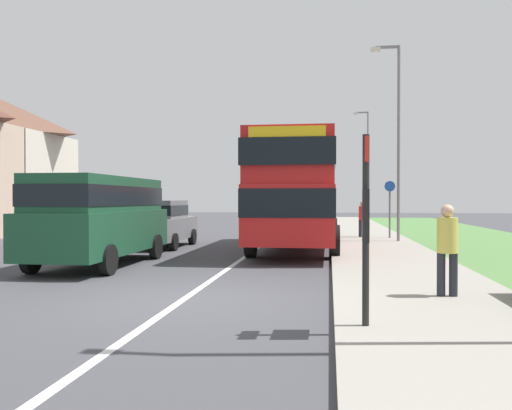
% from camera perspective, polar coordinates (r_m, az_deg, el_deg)
% --- Properties ---
extents(ground_plane, '(120.00, 120.00, 0.00)m').
position_cam_1_polar(ground_plane, '(9.50, -7.89, -10.05)').
color(ground_plane, '#424247').
extents(lane_marking_centre, '(0.14, 60.00, 0.01)m').
position_cam_1_polar(lane_marking_centre, '(17.27, -0.66, -5.20)').
color(lane_marking_centre, silver).
rests_on(lane_marking_centre, ground_plane).
extents(pavement_near_side, '(3.20, 68.00, 0.12)m').
position_cam_1_polar(pavement_near_side, '(15.18, 14.15, -5.81)').
color(pavement_near_side, gray).
rests_on(pavement_near_side, ground_plane).
extents(double_decker_bus, '(2.80, 9.69, 3.70)m').
position_cam_1_polar(double_decker_bus, '(18.58, 4.45, 1.81)').
color(double_decker_bus, red).
rests_on(double_decker_bus, ground_plane).
extents(parked_van_dark_green, '(2.11, 5.48, 2.33)m').
position_cam_1_polar(parked_van_dark_green, '(14.70, -16.28, -0.87)').
color(parked_van_dark_green, '#19472D').
rests_on(parked_van_dark_green, ground_plane).
extents(parked_car_grey, '(1.91, 4.08, 1.71)m').
position_cam_1_polar(parked_car_grey, '(19.76, -10.18, -1.77)').
color(parked_car_grey, slate).
rests_on(parked_car_grey, ground_plane).
extents(pedestrian_at_stop, '(0.34, 0.34, 1.67)m').
position_cam_1_polar(pedestrian_at_stop, '(9.62, 19.72, -4.09)').
color(pedestrian_at_stop, '#23232D').
rests_on(pedestrian_at_stop, ground_plane).
extents(pedestrian_walking_away, '(0.34, 0.34, 1.67)m').
position_cam_1_polar(pedestrian_walking_away, '(23.53, 11.30, -1.28)').
color(pedestrian_walking_away, '#23232D').
rests_on(pedestrian_walking_away, ground_plane).
extents(bus_stop_sign, '(0.09, 0.52, 2.60)m').
position_cam_1_polar(bus_stop_sign, '(7.08, 11.62, -1.18)').
color(bus_stop_sign, black).
rests_on(bus_stop_sign, ground_plane).
extents(cycle_route_sign, '(0.44, 0.08, 2.52)m').
position_cam_1_polar(cycle_route_sign, '(23.27, 14.07, -0.19)').
color(cycle_route_sign, slate).
rests_on(cycle_route_sign, ground_plane).
extents(street_lamp_mid, '(1.14, 0.20, 7.74)m').
position_cam_1_polar(street_lamp_mid, '(21.74, 14.70, 7.66)').
color(street_lamp_mid, slate).
rests_on(street_lamp_mid, ground_plane).
extents(street_lamp_far, '(1.14, 0.20, 8.31)m').
position_cam_1_polar(street_lamp_far, '(41.17, 11.70, 4.76)').
color(street_lamp_far, slate).
rests_on(street_lamp_far, ground_plane).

